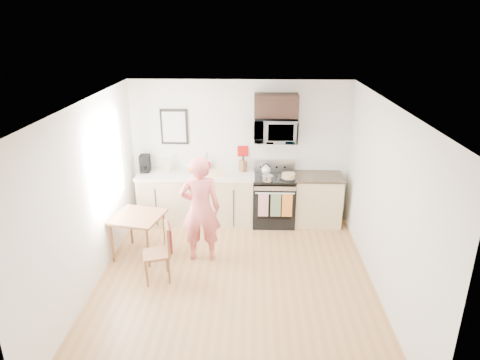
{
  "coord_description": "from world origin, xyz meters",
  "views": [
    {
      "loc": [
        0.25,
        -5.28,
        3.61
      ],
      "look_at": [
        0.04,
        1.0,
        1.22
      ],
      "focal_mm": 32.0,
      "sensor_mm": 36.0,
      "label": 1
    }
  ],
  "objects_px": {
    "person": "(200,209)",
    "dining_table": "(138,220)",
    "cake": "(288,176)",
    "range": "(274,201)",
    "chair": "(164,244)",
    "microwave": "(275,130)"
  },
  "relations": [
    {
      "from": "person",
      "to": "chair",
      "type": "xyz_separation_m",
      "value": [
        -0.46,
        -0.59,
        -0.29
      ]
    },
    {
      "from": "range",
      "to": "chair",
      "type": "distance_m",
      "value": 2.51
    },
    {
      "from": "microwave",
      "to": "dining_table",
      "type": "xyz_separation_m",
      "value": [
        -2.2,
        -1.34,
        -1.15
      ]
    },
    {
      "from": "microwave",
      "to": "chair",
      "type": "distance_m",
      "value": 2.85
    },
    {
      "from": "cake",
      "to": "dining_table",
      "type": "bearing_deg",
      "value": -155.44
    },
    {
      "from": "range",
      "to": "person",
      "type": "xyz_separation_m",
      "value": [
        -1.19,
        -1.3,
        0.42
      ]
    },
    {
      "from": "dining_table",
      "to": "chair",
      "type": "relative_size",
      "value": 0.88
    },
    {
      "from": "chair",
      "to": "dining_table",
      "type": "bearing_deg",
      "value": 112.7
    },
    {
      "from": "range",
      "to": "cake",
      "type": "height_order",
      "value": "range"
    },
    {
      "from": "person",
      "to": "chair",
      "type": "distance_m",
      "value": 0.8
    },
    {
      "from": "microwave",
      "to": "person",
      "type": "distance_m",
      "value": 2.05
    },
    {
      "from": "cake",
      "to": "person",
      "type": "bearing_deg",
      "value": -140.28
    },
    {
      "from": "microwave",
      "to": "cake",
      "type": "distance_m",
      "value": 0.85
    },
    {
      "from": "range",
      "to": "chair",
      "type": "height_order",
      "value": "range"
    },
    {
      "from": "range",
      "to": "cake",
      "type": "xyz_separation_m",
      "value": [
        0.24,
        -0.11,
        0.53
      ]
    },
    {
      "from": "cake",
      "to": "chair",
      "type": "bearing_deg",
      "value": -136.75
    },
    {
      "from": "person",
      "to": "dining_table",
      "type": "relative_size",
      "value": 2.23
    },
    {
      "from": "range",
      "to": "chair",
      "type": "relative_size",
      "value": 1.33
    },
    {
      "from": "dining_table",
      "to": "cake",
      "type": "bearing_deg",
      "value": 24.56
    },
    {
      "from": "microwave",
      "to": "person",
      "type": "relative_size",
      "value": 0.44
    },
    {
      "from": "microwave",
      "to": "chair",
      "type": "xyz_separation_m",
      "value": [
        -1.65,
        -2.0,
        -1.2
      ]
    },
    {
      "from": "dining_table",
      "to": "cake",
      "type": "xyz_separation_m",
      "value": [
        2.44,
        1.12,
        0.36
      ]
    }
  ]
}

